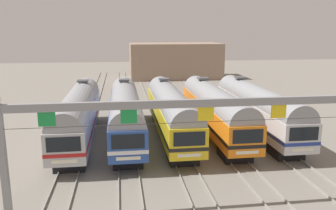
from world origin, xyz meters
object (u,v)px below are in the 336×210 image
commuter_train_stainless (79,113)px  catenary_gantry (206,120)px  commuter_train_orange (215,109)px  commuter_train_silver (257,107)px  commuter_train_yellow (171,110)px  commuter_train_blue (126,112)px

commuter_train_stainless → catenary_gantry: (8.62, -13.50, 2.58)m
commuter_train_orange → catenary_gantry: 14.40m
catenary_gantry → commuter_train_silver: bearing=57.4°
catenary_gantry → commuter_train_yellow: bearing=90.0°
commuter_train_blue → commuter_train_silver: (12.93, 0.00, 0.00)m
commuter_train_yellow → commuter_train_orange: bearing=0.0°
commuter_train_orange → catenary_gantry: catenary_gantry is taller
commuter_train_yellow → commuter_train_orange: size_ratio=1.00×
commuter_train_blue → commuter_train_silver: bearing=0.0°
commuter_train_blue → catenary_gantry: catenary_gantry is taller
commuter_train_blue → commuter_train_yellow: 4.31m
commuter_train_blue → commuter_train_yellow: bearing=0.0°
commuter_train_yellow → commuter_train_orange: (4.31, 0.00, 0.00)m
commuter_train_yellow → commuter_train_orange: 4.31m
commuter_train_orange → commuter_train_silver: 4.31m
commuter_train_orange → commuter_train_yellow: bearing=180.0°
commuter_train_blue → catenary_gantry: 14.40m
commuter_train_silver → catenary_gantry: catenary_gantry is taller
commuter_train_yellow → catenary_gantry: bearing=-90.0°
commuter_train_blue → commuter_train_silver: size_ratio=1.00×
commuter_train_stainless → commuter_train_orange: bearing=0.0°
commuter_train_orange → commuter_train_silver: same height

